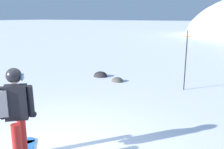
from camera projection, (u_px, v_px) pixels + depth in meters
name	position (u px, v px, depth m)	size (l,w,h in m)	color
snowboarder_main	(16.00, 114.00, 4.09)	(1.29, 1.47, 1.71)	blue
piste_marker_near	(186.00, 56.00, 8.33)	(0.20, 0.20, 2.12)	black
rock_mid	(117.00, 81.00, 9.71)	(0.50, 0.42, 0.35)	#4C4742
rock_small	(101.00, 76.00, 10.52)	(0.63, 0.53, 0.44)	#282628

